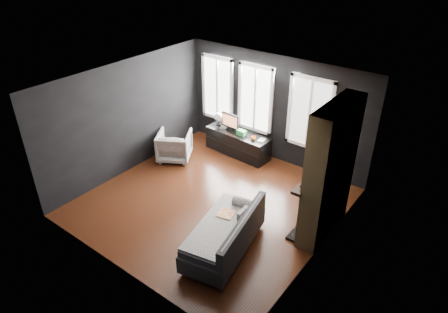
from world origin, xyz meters
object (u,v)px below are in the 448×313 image
Objects in this scene: armchair at (174,144)px; mug at (253,138)px; sofa at (224,232)px; monitor at (230,121)px; media_console at (238,143)px; book at (259,136)px; mantel_vase at (327,159)px.

mug is (1.67, 1.12, 0.25)m from armchair.
sofa is 2.34× the size of armchair.
monitor reaches higher than mug.
monitor is at bearing -156.30° from armchair.
book reaches higher than media_console.
mantel_vase reaches higher than sofa.
sofa is at bearing -114.73° from mantel_vase.
sofa reaches higher than book.
mantel_vase reaches higher than mug.
media_console is 3.13× the size of monitor.
book is (-1.27, 3.13, 0.30)m from sofa.
monitor is 5.01× the size of mug.
mug is 0.16m from book.
armchair is 0.47× the size of media_console.
book is at bearing 154.38° from mantel_vase.
book is 2.54m from mantel_vase.
sofa is at bearing -50.36° from monitor.
sofa is 1.09× the size of media_console.
armchair is 1.66m from media_console.
sofa is 3.34m from mug.
media_console is 8.50× the size of book.
sofa is 17.06× the size of mug.
book is at bearing 100.55° from sofa.
sofa is 3.40× the size of monitor.
book is at bearing 3.64° from monitor.
mug is at bearing 102.95° from sofa.
mug is 2.61m from mantel_vase.
sofa is 3.39m from book.
monitor is 0.92m from book.
sofa is 9.26× the size of book.
mug is at bearing -3.53° from monitor.
monitor is 2.86× the size of mantel_vase.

